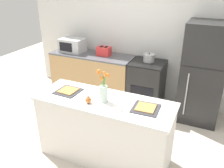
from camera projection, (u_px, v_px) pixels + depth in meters
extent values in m
plane|color=beige|center=(105.00, 156.00, 3.38)|extent=(10.00, 10.00, 0.00)
cube|color=silver|center=(151.00, 33.00, 4.47)|extent=(5.20, 0.08, 2.70)
cube|color=silver|center=(104.00, 131.00, 3.20)|extent=(1.76, 0.62, 0.88)
cube|color=silver|center=(104.00, 101.00, 3.01)|extent=(1.80, 0.66, 0.03)
cube|color=tan|center=(93.00, 76.00, 4.92)|extent=(1.68, 0.60, 0.89)
cube|color=#515156|center=(92.00, 55.00, 4.73)|extent=(1.68, 0.60, 0.03)
cube|color=black|center=(146.00, 86.00, 4.48)|extent=(0.60, 0.60, 0.89)
cube|color=black|center=(148.00, 63.00, 4.29)|extent=(0.60, 0.60, 0.02)
cube|color=black|center=(141.00, 94.00, 4.24)|extent=(0.42, 0.01, 0.29)
cube|color=black|center=(203.00, 74.00, 3.95)|extent=(0.68, 0.64, 1.71)
cube|color=black|center=(203.00, 69.00, 3.60)|extent=(0.67, 0.01, 0.01)
cylinder|color=#B2B5B7|center=(186.00, 95.00, 3.85)|extent=(0.02, 0.02, 0.74)
cylinder|color=silver|center=(104.00, 94.00, 2.93)|extent=(0.10, 0.10, 0.21)
cylinder|color=#569E4C|center=(105.00, 87.00, 2.88)|extent=(0.06, 0.02, 0.30)
ellipsoid|color=orange|center=(107.00, 75.00, 2.79)|extent=(0.03, 0.03, 0.05)
cylinder|color=#569E4C|center=(105.00, 87.00, 2.91)|extent=(0.05, 0.09, 0.26)
ellipsoid|color=orange|center=(109.00, 76.00, 2.88)|extent=(0.03, 0.03, 0.05)
cylinder|color=#569E4C|center=(104.00, 88.00, 2.92)|extent=(0.03, 0.07, 0.23)
ellipsoid|color=orange|center=(104.00, 78.00, 2.90)|extent=(0.04, 0.04, 0.06)
cylinder|color=#569E4C|center=(102.00, 86.00, 2.91)|extent=(0.13, 0.05, 0.27)
ellipsoid|color=orange|center=(98.00, 73.00, 2.88)|extent=(0.04, 0.04, 0.06)
cylinder|color=#569E4C|center=(102.00, 86.00, 2.88)|extent=(0.06, 0.04, 0.32)
ellipsoid|color=orange|center=(99.00, 72.00, 2.80)|extent=(0.05, 0.05, 0.07)
cylinder|color=#569E4C|center=(103.00, 88.00, 2.89)|extent=(0.02, 0.08, 0.25)
ellipsoid|color=orange|center=(101.00, 78.00, 2.80)|extent=(0.04, 0.04, 0.06)
cylinder|color=#569E4C|center=(104.00, 86.00, 2.87)|extent=(0.05, 0.06, 0.32)
ellipsoid|color=orange|center=(104.00, 73.00, 2.77)|extent=(0.03, 0.03, 0.05)
ellipsoid|color=#C66B33|center=(88.00, 100.00, 2.91)|extent=(0.08, 0.08, 0.09)
cone|color=#C66B33|center=(88.00, 96.00, 2.89)|extent=(0.04, 0.04, 0.03)
cylinder|color=brown|center=(88.00, 95.00, 2.88)|extent=(0.01, 0.01, 0.02)
cube|color=#333338|center=(68.00, 91.00, 3.22)|extent=(0.32, 0.32, 0.01)
cube|color=#A37A42|center=(68.00, 90.00, 3.21)|extent=(0.23, 0.23, 0.01)
cube|color=#333338|center=(146.00, 108.00, 2.80)|extent=(0.32, 0.32, 0.01)
cube|color=#A37A42|center=(146.00, 107.00, 2.80)|extent=(0.23, 0.23, 0.01)
cube|color=red|center=(104.00, 51.00, 4.62)|extent=(0.26, 0.18, 0.17)
cube|color=black|center=(102.00, 47.00, 4.60)|extent=(0.05, 0.11, 0.01)
cube|color=black|center=(106.00, 47.00, 4.57)|extent=(0.05, 0.11, 0.01)
cube|color=black|center=(98.00, 49.00, 4.66)|extent=(0.02, 0.02, 0.02)
cylinder|color=#B2B5B7|center=(149.00, 58.00, 4.30)|extent=(0.21, 0.21, 0.12)
cylinder|color=#B2B5B7|center=(149.00, 54.00, 4.27)|extent=(0.21, 0.21, 0.01)
sphere|color=black|center=(149.00, 53.00, 4.26)|extent=(0.02, 0.02, 0.02)
cube|color=#B7BABC|center=(73.00, 45.00, 4.83)|extent=(0.48, 0.36, 0.27)
cube|color=black|center=(66.00, 47.00, 4.70)|extent=(0.29, 0.01, 0.18)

